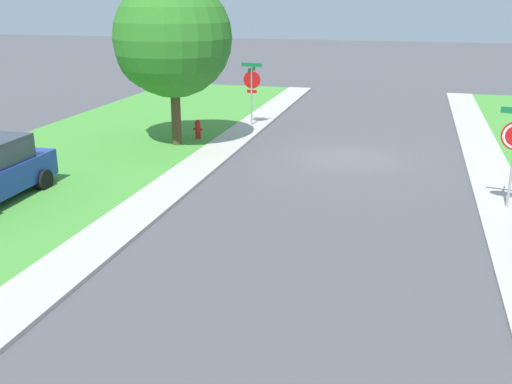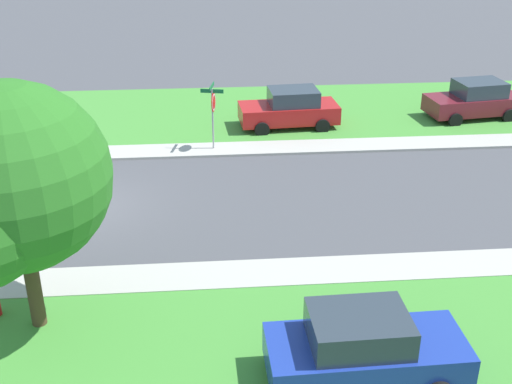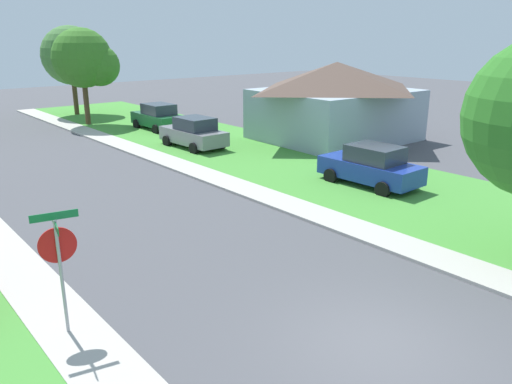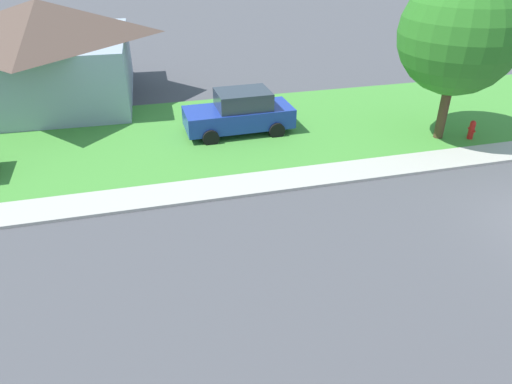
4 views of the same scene
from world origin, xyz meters
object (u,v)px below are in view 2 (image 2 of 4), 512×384
stop_sign_far_corner (213,106)px  car_blue_behind_trees (364,349)px  car_red_driveway_right (290,109)px  car_maroon_kerbside_mid (475,100)px  tree_corner_large (5,188)px

stop_sign_far_corner → car_blue_behind_trees: size_ratio=0.64×
car_red_driveway_right → car_maroon_kerbside_mid: same height
car_blue_behind_trees → stop_sign_far_corner: bearing=-168.2°
stop_sign_far_corner → car_maroon_kerbside_mid: bearing=104.0°
stop_sign_far_corner → car_blue_behind_trees: stop_sign_far_corner is taller
car_red_driveway_right → car_maroon_kerbside_mid: size_ratio=0.98×
car_blue_behind_trees → car_maroon_kerbside_mid: same height
stop_sign_far_corner → car_red_driveway_right: bearing=125.7°
tree_corner_large → stop_sign_far_corner: bearing=157.6°
stop_sign_far_corner → tree_corner_large: 12.62m
car_maroon_kerbside_mid → tree_corner_large: bearing=-49.1°
car_maroon_kerbside_mid → tree_corner_large: size_ratio=0.73×
car_blue_behind_trees → car_maroon_kerbside_mid: size_ratio=0.96×
car_maroon_kerbside_mid → tree_corner_large: tree_corner_large is taller
car_maroon_kerbside_mid → car_red_driveway_right: bearing=-86.3°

